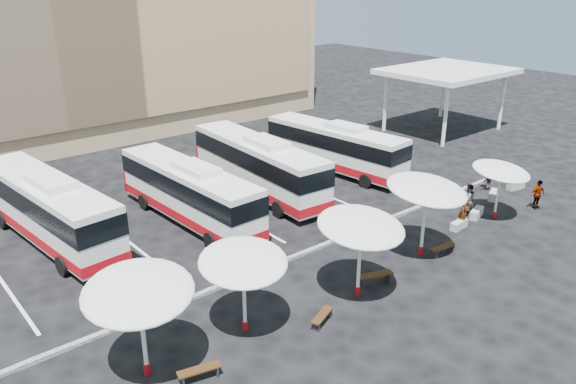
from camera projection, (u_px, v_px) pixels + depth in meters
ground at (312, 257)px, 26.76m from camera, size 120.00×120.00×0.00m
service_canopy at (447, 73)px, 46.41m from camera, size 10.00×8.00×5.20m
curb_divider at (305, 252)px, 27.09m from camera, size 34.00×0.25×0.15m
bay_lines at (220, 207)px, 32.48m from camera, size 24.15×12.00×0.01m
bus_0 at (47, 207)px, 27.79m from camera, size 3.52×11.57×3.62m
bus_1 at (189, 191)px, 30.11m from camera, size 2.79×10.83×3.41m
bus_2 at (258, 164)px, 33.95m from camera, size 3.14×11.53×3.62m
bus_3 at (335, 146)px, 37.78m from camera, size 3.29×10.87×3.40m
sunshade_0 at (138, 292)px, 17.87m from camera, size 4.79×4.82×3.77m
sunshade_1 at (243, 262)px, 20.30m from camera, size 4.20×4.22×3.44m
sunshade_2 at (361, 227)px, 22.49m from camera, size 3.81×3.86×3.74m
sunshade_3 at (427, 190)px, 25.83m from camera, size 4.72×4.75×3.93m
sunshade_4 at (501, 171)px, 30.08m from camera, size 3.59×3.62×3.20m
wood_bench_0 at (199, 371)px, 18.64m from camera, size 1.52×0.73×0.45m
wood_bench_1 at (322, 317)px, 21.64m from camera, size 1.38×0.83×0.41m
wood_bench_2 at (375, 276)px, 24.39m from camera, size 1.64×0.91×0.49m
wood_bench_3 at (443, 248)px, 26.92m from camera, size 1.47×0.54×0.44m
conc_bench_0 at (459, 225)px, 29.69m from camera, size 1.20×0.48×0.44m
conc_bench_1 at (477, 213)px, 31.07m from camera, size 1.34×0.77×0.48m
conc_bench_2 at (494, 195)px, 33.56m from camera, size 1.33×0.87×0.47m
conc_bench_3 at (516, 186)px, 35.07m from camera, size 1.29×0.63×0.46m
passenger_0 at (464, 210)px, 29.73m from camera, size 0.79×0.80×1.86m
passenger_1 at (468, 199)px, 31.15m from camera, size 1.05×0.92×1.82m
passenger_2 at (538, 195)px, 31.97m from camera, size 1.08×0.69×1.72m
passenger_3 at (488, 178)px, 34.82m from camera, size 0.99×0.58×1.52m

